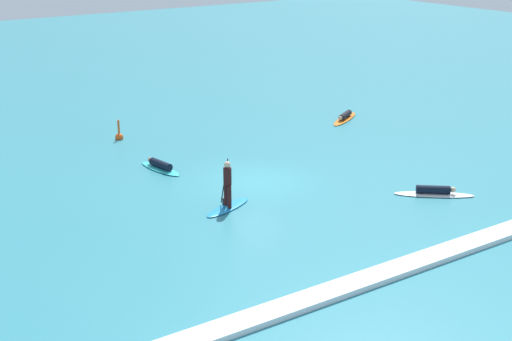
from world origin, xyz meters
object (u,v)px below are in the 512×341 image
Objects in this scene: surfer_on_blue_board at (228,194)px; marker_buoy at (119,136)px; surfer_on_teal_board at (160,166)px; surfer_on_orange_board at (345,117)px; surfer_on_white_board at (434,192)px.

surfer_on_blue_board is 11.34m from marker_buoy.
surfer_on_blue_board is 5.76m from surfer_on_teal_board.
marker_buoy is (0.63, 11.31, -0.42)m from surfer_on_blue_board.
surfer_on_orange_board is 12.42m from surfer_on_white_board.
surfer_on_white_board is 2.64× the size of marker_buoy.
marker_buoy is at bearing -46.70° from surfer_on_orange_board.
surfer_on_blue_board is at bearing 171.61° from surfer_on_teal_board.
surfer_on_orange_board is 12.86m from surfer_on_teal_board.
marker_buoy is at bearing -13.63° from surfer_on_teal_board.
surfer_on_teal_board is 12.06m from surfer_on_white_board.
surfer_on_white_board is (-5.04, -11.35, -0.00)m from surfer_on_orange_board.
surfer_on_teal_board is at bearing 68.44° from surfer_on_blue_board.
marker_buoy reaches higher than surfer_on_white_board.
surfer_on_teal_board is 5.60m from marker_buoy.
marker_buoy reaches higher than surfer_on_orange_board.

